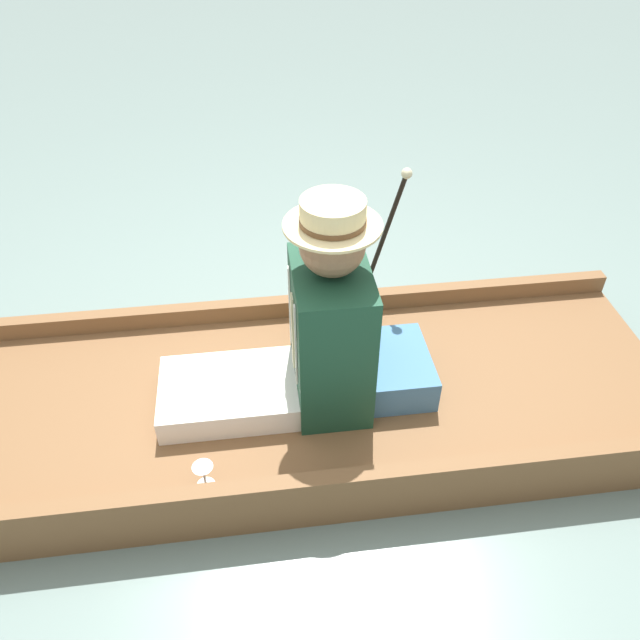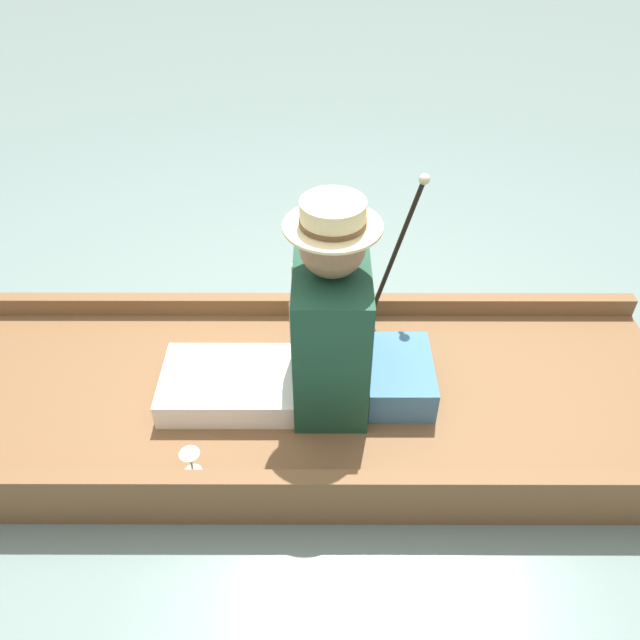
{
  "view_description": "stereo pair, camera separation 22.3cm",
  "coord_description": "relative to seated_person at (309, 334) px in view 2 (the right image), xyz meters",
  "views": [
    {
      "loc": [
        -1.73,
        0.12,
        1.98
      ],
      "look_at": [
        -0.03,
        -0.1,
        0.54
      ],
      "focal_mm": 35.0,
      "sensor_mm": 36.0,
      "label": 1
    },
    {
      "loc": [
        -1.74,
        -0.1,
        1.98
      ],
      "look_at": [
        -0.03,
        -0.1,
        0.54
      ],
      "focal_mm": 35.0,
      "sensor_mm": 36.0,
      "label": 2
    }
  ],
  "objects": [
    {
      "name": "ground_plane",
      "position": [
        0.03,
        0.06,
        -0.48
      ],
      "size": [
        16.0,
        16.0,
        0.0
      ],
      "primitive_type": "plane",
      "color": "slate"
    },
    {
      "name": "punt_boat",
      "position": [
        0.03,
        0.06,
        -0.39
      ],
      "size": [
        1.04,
        3.06,
        0.24
      ],
      "color": "brown",
      "rests_on": "ground_plane"
    },
    {
      "name": "seat_cushion",
      "position": [
        0.03,
        -0.35,
        -0.25
      ],
      "size": [
        0.37,
        0.26,
        0.14
      ],
      "color": "teal",
      "rests_on": "punt_boat"
    },
    {
      "name": "seated_person",
      "position": [
        0.0,
        0.0,
        0.0
      ],
      "size": [
        0.4,
        0.82,
        0.87
      ],
      "rotation": [
        0.0,
        0.0,
        -0.19
      ],
      "color": "white",
      "rests_on": "punt_boat"
    },
    {
      "name": "teddy_bear",
      "position": [
        0.38,
        -0.07,
        -0.15
      ],
      "size": [
        0.25,
        0.15,
        0.36
      ],
      "color": "tan",
      "rests_on": "punt_boat"
    },
    {
      "name": "wine_glass",
      "position": [
        -0.38,
        0.41,
        -0.24
      ],
      "size": [
        0.07,
        0.07,
        0.11
      ],
      "color": "silver",
      "rests_on": "punt_boat"
    },
    {
      "name": "walking_cane",
      "position": [
        0.45,
        -0.37,
        0.11
      ],
      "size": [
        0.04,
        0.21,
        0.73
      ],
      "color": "black",
      "rests_on": "punt_boat"
    }
  ]
}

